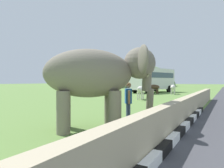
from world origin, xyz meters
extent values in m
cube|color=white|center=(-0.80, 3.98, 0.12)|extent=(0.90, 0.20, 0.24)
cube|color=black|center=(0.10, 3.98, 0.12)|extent=(0.90, 0.20, 0.24)
cube|color=white|center=(1.00, 3.98, 0.12)|extent=(0.90, 0.20, 0.24)
cube|color=black|center=(1.90, 3.98, 0.12)|extent=(0.90, 0.20, 0.24)
cube|color=white|center=(2.80, 3.98, 0.12)|extent=(0.90, 0.20, 0.24)
cube|color=black|center=(3.70, 3.98, 0.12)|extent=(0.90, 0.20, 0.24)
cube|color=white|center=(4.60, 3.98, 0.12)|extent=(0.90, 0.20, 0.24)
cube|color=black|center=(5.50, 3.98, 0.12)|extent=(0.90, 0.20, 0.24)
cube|color=white|center=(6.40, 3.98, 0.12)|extent=(0.90, 0.20, 0.24)
cube|color=black|center=(7.30, 3.98, 0.12)|extent=(0.90, 0.20, 0.24)
cube|color=tan|center=(2.00, 4.28, 0.50)|extent=(28.00, 0.36, 1.00)
cylinder|color=slate|center=(2.09, 6.59, 0.69)|extent=(0.44, 0.44, 1.39)
cylinder|color=slate|center=(1.41, 6.00, 0.69)|extent=(0.44, 0.44, 1.39)
cylinder|color=slate|center=(0.98, 7.88, 0.69)|extent=(0.44, 0.44, 1.39)
cylinder|color=slate|center=(0.30, 7.29, 0.69)|extent=(0.44, 0.44, 1.39)
ellipsoid|color=slate|center=(1.20, 6.94, 1.98)|extent=(3.23, 3.39, 1.70)
sphere|color=slate|center=(2.41, 5.52, 2.37)|extent=(1.16, 1.16, 1.16)
ellipsoid|color=#D84C8C|center=(2.60, 5.30, 2.52)|extent=(0.72, 0.69, 0.44)
ellipsoid|color=slate|center=(2.91, 6.14, 2.42)|extent=(0.84, 0.77, 1.00)
ellipsoid|color=slate|center=(1.73, 5.12, 2.42)|extent=(0.84, 0.77, 1.00)
cylinder|color=slate|center=(2.60, 5.30, 1.82)|extent=(0.56, 0.55, 0.98)
cylinder|color=slate|center=(2.68, 5.21, 1.02)|extent=(0.45, 0.43, 0.83)
cone|color=beige|center=(2.78, 5.53, 1.92)|extent=(0.52, 0.47, 0.22)
cone|color=beige|center=(2.35, 5.16, 1.92)|extent=(0.52, 0.47, 0.22)
cylinder|color=navy|center=(2.86, 6.20, 0.41)|extent=(0.15, 0.15, 0.82)
cylinder|color=navy|center=(2.69, 6.10, 0.41)|extent=(0.15, 0.15, 0.82)
cube|color=#1E59B2|center=(2.77, 6.15, 1.11)|extent=(0.47, 0.42, 0.58)
cylinder|color=#9E7251|center=(2.99, 6.29, 1.08)|extent=(0.13, 0.13, 0.52)
cylinder|color=#9E7251|center=(2.55, 6.01, 1.08)|extent=(0.16, 0.15, 0.53)
sphere|color=#9E7251|center=(2.77, 6.15, 1.54)|extent=(0.23, 0.23, 0.23)
cube|color=silver|center=(24.20, 12.35, 2.00)|extent=(8.63, 4.72, 3.00)
cube|color=#3F5160|center=(24.20, 12.35, 2.54)|extent=(8.01, 4.57, 0.76)
cylinder|color=black|center=(27.06, 12.71, 0.50)|extent=(1.04, 0.57, 1.00)
cylinder|color=black|center=(26.42, 10.50, 0.50)|extent=(1.04, 0.57, 1.00)
cylinder|color=black|center=(21.99, 14.19, 0.50)|extent=(1.04, 0.57, 1.00)
cylinder|color=black|center=(21.34, 11.99, 0.50)|extent=(1.04, 0.57, 1.00)
cylinder|color=beige|center=(21.87, 8.96, 0.33)|extent=(0.12, 0.12, 0.65)
cylinder|color=beige|center=(21.92, 8.60, 0.33)|extent=(0.12, 0.12, 0.65)
cylinder|color=beige|center=(20.98, 8.84, 0.33)|extent=(0.12, 0.12, 0.65)
cylinder|color=beige|center=(21.02, 8.48, 0.33)|extent=(0.12, 0.12, 0.65)
ellipsoid|color=beige|center=(21.45, 8.72, 0.90)|extent=(1.57, 0.79, 0.66)
ellipsoid|color=beige|center=(22.37, 8.84, 1.00)|extent=(0.43, 0.31, 0.32)
cylinder|color=beige|center=(12.52, 9.43, 0.33)|extent=(0.12, 0.12, 0.65)
cylinder|color=beige|center=(12.45, 9.78, 0.33)|extent=(0.12, 0.12, 0.65)
cylinder|color=beige|center=(13.40, 9.61, 0.33)|extent=(0.12, 0.12, 0.65)
cylinder|color=beige|center=(13.33, 9.96, 0.33)|extent=(0.12, 0.12, 0.65)
ellipsoid|color=beige|center=(12.92, 9.69, 0.90)|extent=(1.59, 0.89, 0.66)
ellipsoid|color=beige|center=(12.01, 9.50, 1.00)|extent=(0.44, 0.34, 0.32)
cylinder|color=#473323|center=(21.42, 11.66, 0.33)|extent=(0.12, 0.12, 0.65)
cylinder|color=#473323|center=(21.77, 11.60, 0.33)|extent=(0.12, 0.12, 0.65)
cylinder|color=#473323|center=(21.26, 10.77, 0.33)|extent=(0.12, 0.12, 0.65)
cylinder|color=#473323|center=(21.62, 10.71, 0.33)|extent=(0.12, 0.12, 0.65)
ellipsoid|color=#473323|center=(21.52, 11.19, 0.90)|extent=(0.85, 1.58, 0.66)
ellipsoid|color=#473323|center=(21.67, 12.10, 1.00)|extent=(0.32, 0.44, 0.32)
ellipsoid|color=#647E56|center=(55.00, 33.63, 0.00)|extent=(43.26, 34.61, 16.68)
camera|label=1|loc=(-4.55, 2.69, 1.71)|focal=32.42mm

